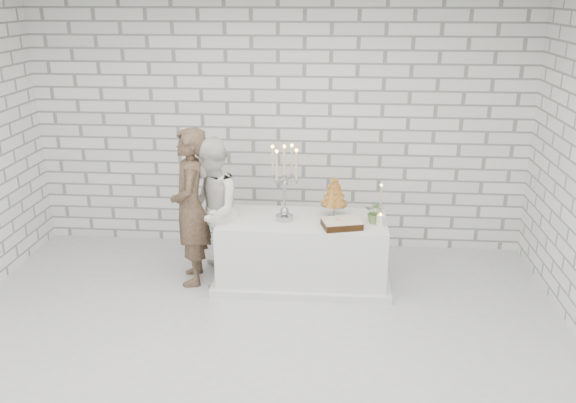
# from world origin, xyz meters

# --- Properties ---
(ground) EXTENTS (6.00, 5.00, 0.01)m
(ground) POSITION_xyz_m (0.00, 0.00, 0.00)
(ground) COLOR silver
(ground) RESTS_ON ground
(ceiling) EXTENTS (6.00, 5.00, 0.01)m
(ceiling) POSITION_xyz_m (0.00, 0.00, 3.00)
(ceiling) COLOR white
(ceiling) RESTS_ON ground
(wall_back) EXTENTS (6.00, 0.01, 3.00)m
(wall_back) POSITION_xyz_m (0.00, 2.50, 1.50)
(wall_back) COLOR white
(wall_back) RESTS_ON ground
(wall_front) EXTENTS (6.00, 0.01, 3.00)m
(wall_front) POSITION_xyz_m (0.00, -2.50, 1.50)
(wall_front) COLOR white
(wall_front) RESTS_ON ground
(cake_table) EXTENTS (1.80, 0.80, 0.75)m
(cake_table) POSITION_xyz_m (0.37, 1.40, 0.38)
(cake_table) COLOR white
(cake_table) RESTS_ON ground
(groom) EXTENTS (0.53, 0.70, 1.73)m
(groom) POSITION_xyz_m (-0.85, 1.35, 0.87)
(groom) COLOR #3D2A1E
(groom) RESTS_ON ground
(bride) EXTENTS (0.74, 0.88, 1.62)m
(bride) POSITION_xyz_m (-0.63, 1.38, 0.81)
(bride) COLOR white
(bride) RESTS_ON ground
(candelabra) EXTENTS (0.42, 0.42, 0.83)m
(candelabra) POSITION_xyz_m (0.17, 1.36, 1.16)
(candelabra) COLOR #A9A9B3
(candelabra) RESTS_ON cake_table
(croquembouche) EXTENTS (0.35, 0.35, 0.46)m
(croquembouche) POSITION_xyz_m (0.70, 1.49, 0.98)
(croquembouche) COLOR #995C23
(croquembouche) RESTS_ON cake_table
(chocolate_cake) EXTENTS (0.45, 0.37, 0.08)m
(chocolate_cake) POSITION_xyz_m (0.78, 1.19, 0.79)
(chocolate_cake) COLOR black
(chocolate_cake) RESTS_ON cake_table
(pillar_candle) EXTENTS (0.08, 0.08, 0.12)m
(pillar_candle) POSITION_xyz_m (1.18, 1.27, 0.81)
(pillar_candle) COLOR white
(pillar_candle) RESTS_ON cake_table
(extra_taper) EXTENTS (0.07, 0.07, 0.32)m
(extra_taper) POSITION_xyz_m (1.21, 1.64, 0.91)
(extra_taper) COLOR beige
(extra_taper) RESTS_ON cake_table
(flowers) EXTENTS (0.26, 0.24, 0.24)m
(flowers) POSITION_xyz_m (1.13, 1.35, 0.87)
(flowers) COLOR #4D7438
(flowers) RESTS_ON cake_table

